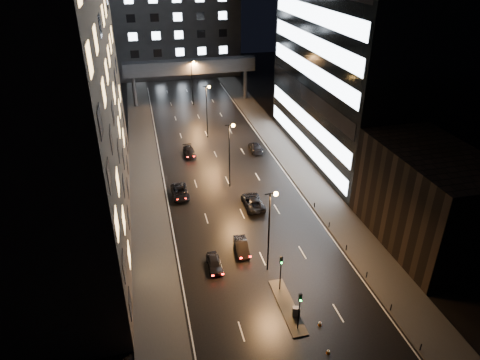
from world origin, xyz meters
The scene contains 25 objects.
ground centered at (0.00, 40.00, 0.00)m, with size 160.00×160.00×0.00m, color black.
sidewalk_left centered at (-12.50, 35.00, 0.07)m, with size 5.00×110.00×0.15m, color #383533.
sidewalk_right centered at (12.50, 35.00, 0.07)m, with size 5.00×110.00×0.15m, color #383533.
building_left centered at (-22.50, 24.00, 20.00)m, with size 15.00×48.00×40.00m, color #2D2319.
building_right_low centered at (20.00, 9.00, 6.00)m, with size 10.00×18.00×12.00m, color black.
building_right_glass centered at (25.00, 36.00, 22.50)m, with size 20.00×36.00×45.00m, color black.
building_far centered at (0.00, 98.00, 12.50)m, with size 34.00×14.00×25.00m, color #333335.
skybridge centered at (0.00, 70.00, 8.34)m, with size 30.00×3.00×10.00m.
median_island centered at (0.30, 2.00, 0.07)m, with size 1.60×8.00×0.15m, color #383533.
traffic_signal_near centered at (0.30, 4.49, 3.09)m, with size 0.28×0.34×4.40m.
traffic_signal_far centered at (0.30, -1.01, 3.09)m, with size 0.28×0.34×4.40m.
bollard_row centered at (10.20, 6.50, 0.45)m, with size 0.12×25.12×0.90m.
streetlight_near centered at (0.16, 8.00, 6.50)m, with size 1.45×0.50×10.15m.
streetlight_mid_a centered at (0.16, 28.00, 6.50)m, with size 1.45×0.50×10.15m.
streetlight_mid_b centered at (0.16, 48.00, 6.50)m, with size 1.45×0.50×10.15m.
streetlight_far centered at (0.16, 68.00, 6.50)m, with size 1.45×0.50×10.15m.
car_away_a centered at (-5.80, 9.71, 0.66)m, with size 1.55×3.85×1.31m, color black.
car_away_b centered at (-2.08, 11.93, 0.69)m, with size 1.46×4.20×1.38m, color black.
car_away_c centered at (-7.75, 26.73, 0.71)m, with size 2.35×5.10×1.42m, color black.
car_away_d centered at (-4.55, 40.54, 0.67)m, with size 1.88×4.61×1.34m, color black.
car_toward_a centered at (1.91, 21.54, 0.77)m, with size 2.57×5.57×1.55m, color black.
car_toward_b centered at (7.29, 39.64, 0.72)m, with size 2.01×4.94×1.43m, color black.
utility_cabinet centered at (0.70, 0.55, 0.69)m, with size 0.74×0.46×1.07m, color #4F5052.
cone_a centered at (2.57, -1.04, 0.26)m, with size 0.37×0.37×0.52m, color #F6600C.
cone_b centered at (2.02, -4.26, 0.24)m, with size 0.33×0.33×0.49m, color orange.
Camera 1 is at (-11.91, -28.12, 32.12)m, focal length 32.00 mm.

